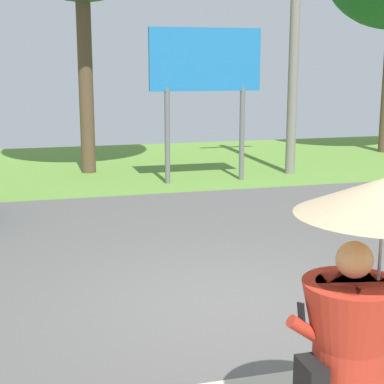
{
  "coord_description": "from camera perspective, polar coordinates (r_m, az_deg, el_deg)",
  "views": [
    {
      "loc": [
        -2.12,
        -6.27,
        2.71
      ],
      "look_at": [
        -0.17,
        1.0,
        1.1
      ],
      "focal_mm": 56.27,
      "sensor_mm": 36.0,
      "label": 1
    }
  ],
  "objects": [
    {
      "name": "ground_plane",
      "position": [
        9.85,
        -2.0,
        -4.2
      ],
      "size": [
        40.0,
        22.0,
        0.2
      ],
      "color": "#565451"
    },
    {
      "name": "utility_pole",
      "position": [
        15.2,
        9.78,
        17.02
      ],
      "size": [
        1.8,
        0.24,
        7.77
      ],
      "color": "gray",
      "rests_on": "ground_plane"
    },
    {
      "name": "monk_pedestrian",
      "position": [
        3.85,
        15.31,
        -12.83
      ],
      "size": [
        1.09,
        1.04,
        2.13
      ],
      "rotation": [
        0.0,
        0.0,
        0.19
      ],
      "color": "#B22D1E",
      "rests_on": "ground_plane"
    },
    {
      "name": "roadside_billboard",
      "position": [
        13.88,
        1.29,
        11.4
      ],
      "size": [
        2.6,
        0.12,
        3.5
      ],
      "color": "slate",
      "rests_on": "ground_plane"
    }
  ]
}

